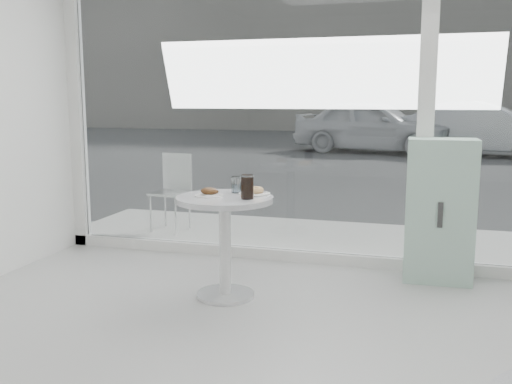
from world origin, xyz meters
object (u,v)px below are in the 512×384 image
(car_silver, at_px, (482,129))
(water_tumbler_b, at_px, (240,186))
(patio_chair, at_px, (173,187))
(water_tumbler_a, at_px, (236,185))
(main_table, at_px, (225,226))
(mint_cabinet, at_px, (440,211))
(plate_fritter, at_px, (210,193))
(plate_donut, at_px, (254,192))
(cola_glass, at_px, (247,187))
(car_white, at_px, (374,126))

(car_silver, xyz_separation_m, water_tumbler_b, (-2.82, -11.82, 0.11))
(patio_chair, relative_size, water_tumbler_a, 6.67)
(main_table, height_order, car_silver, car_silver)
(mint_cabinet, distance_m, plate_fritter, 1.89)
(main_table, height_order, mint_cabinet, mint_cabinet)
(plate_donut, bearing_deg, car_silver, 77.32)
(plate_fritter, height_order, water_tumbler_a, water_tumbler_a)
(car_silver, bearing_deg, main_table, 179.58)
(mint_cabinet, relative_size, cola_glass, 6.68)
(mint_cabinet, bearing_deg, car_silver, 81.64)
(patio_chair, xyz_separation_m, plate_fritter, (1.12, -1.80, 0.27))
(mint_cabinet, height_order, water_tumbler_a, mint_cabinet)
(mint_cabinet, xyz_separation_m, car_white, (-1.48, 11.27, 0.16))
(mint_cabinet, height_order, cola_glass, mint_cabinet)
(mint_cabinet, bearing_deg, water_tumbler_b, -158.08)
(car_white, distance_m, plate_fritter, 12.17)
(patio_chair, bearing_deg, mint_cabinet, -12.52)
(plate_donut, xyz_separation_m, water_tumbler_a, (-0.16, 0.04, 0.03))
(main_table, height_order, plate_fritter, plate_fritter)
(main_table, distance_m, plate_fritter, 0.27)
(car_silver, distance_m, plate_donut, 12.19)
(plate_fritter, distance_m, water_tumbler_b, 0.29)
(water_tumbler_a, relative_size, cola_glass, 0.72)
(main_table, bearing_deg, plate_fritter, -169.06)
(car_silver, relative_size, plate_donut, 17.84)
(patio_chair, distance_m, car_silver, 11.05)
(car_white, bearing_deg, water_tumbler_a, -166.81)
(car_silver, distance_m, water_tumbler_b, 12.15)
(mint_cabinet, relative_size, water_tumbler_b, 10.49)
(car_white, relative_size, water_tumbler_a, 34.58)
(car_silver, distance_m, cola_glass, 12.38)
(main_table, xyz_separation_m, water_tumbler_a, (0.03, 0.20, 0.27))
(car_white, distance_m, water_tumbler_a, 11.96)
(plate_fritter, relative_size, cola_glass, 1.20)
(plate_fritter, bearing_deg, car_white, 89.19)
(water_tumbler_b, bearing_deg, water_tumbler_a, -117.72)
(car_white, height_order, car_silver, car_white)
(mint_cabinet, bearing_deg, main_table, -151.94)
(patio_chair, distance_m, water_tumbler_b, 2.03)
(car_white, distance_m, plate_donut, 12.00)
(water_tumbler_a, bearing_deg, water_tumbler_b, 62.28)
(main_table, bearing_deg, water_tumbler_a, 82.09)
(main_table, relative_size, car_white, 0.18)
(patio_chair, distance_m, car_white, 10.46)
(patio_chair, relative_size, car_silver, 0.20)
(main_table, height_order, plate_donut, plate_donut)
(patio_chair, bearing_deg, main_table, -49.90)
(water_tumbler_b, relative_size, cola_glass, 0.64)
(car_silver, distance_m, plate_fritter, 12.42)
(main_table, height_order, car_white, car_white)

